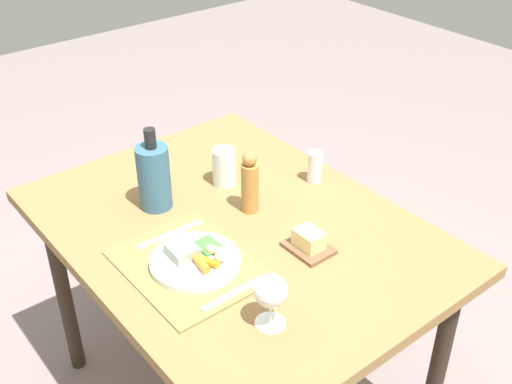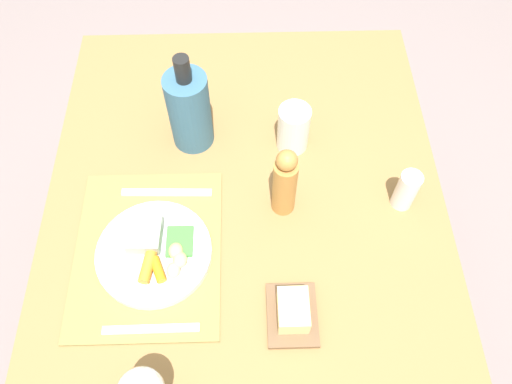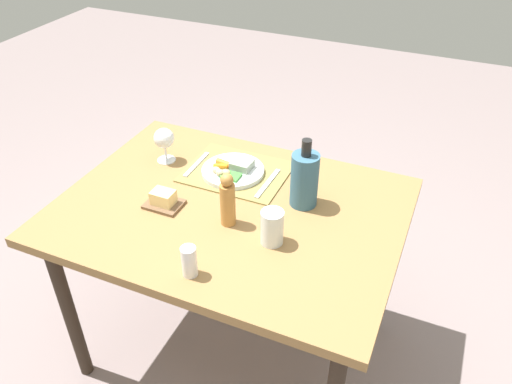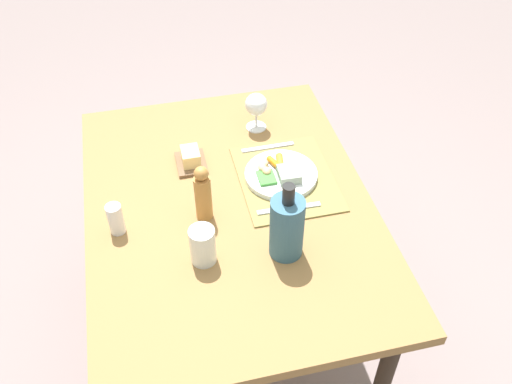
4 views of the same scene
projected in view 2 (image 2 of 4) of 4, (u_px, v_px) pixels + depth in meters
The scene contains 11 objects.
ground_plane at pixel (250, 324), 1.78m from camera, with size 8.00×8.00×0.00m, color gray.
dining_table at pixel (246, 237), 1.19m from camera, with size 1.22×0.91×0.78m.
placemat at pixel (148, 252), 1.07m from camera, with size 0.39×0.31×0.01m, color olive.
dinner_plate at pixel (155, 251), 1.05m from camera, with size 0.24×0.24×0.05m.
fork at pixel (167, 192), 1.14m from camera, with size 0.02×0.21×0.01m, color silver.
knife at pixel (151, 329), 0.98m from camera, with size 0.02×0.19×0.01m, color silver.
water_tumbler at pixel (293, 130), 1.18m from camera, with size 0.08×0.08×0.12m.
butter_dish at pixel (293, 312), 0.98m from camera, with size 0.13×0.10×0.06m.
pepper_mill at pixel (285, 183), 1.05m from camera, with size 0.05×0.05×0.20m.
cooler_bottle at pixel (189, 110), 1.15m from camera, with size 0.10×0.10×0.26m.
salt_shaker at pixel (406, 190), 1.10m from camera, with size 0.05×0.05×0.10m, color white.
Camera 2 is at (0.53, 0.01, 1.76)m, focal length 35.25 mm.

